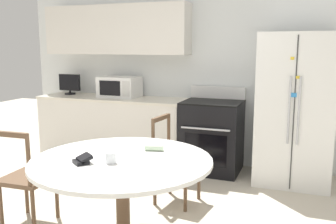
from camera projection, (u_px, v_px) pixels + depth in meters
back_wall at (175, 58)px, 5.20m from camera, size 5.20×0.44×2.60m
kitchen_counter at (114, 128)px, 5.38m from camera, size 2.17×0.64×0.90m
refrigerator at (295, 109)px, 4.38m from camera, size 0.85×0.76×1.77m
oven_range at (212, 136)px, 4.85m from camera, size 0.74×0.68×1.08m
microwave at (120, 87)px, 5.30m from camera, size 0.55×0.39×0.29m
countertop_tv at (70, 84)px, 5.60m from camera, size 0.34×0.16×0.30m
dining_table at (122, 173)px, 2.94m from camera, size 1.42×1.42×0.74m
dining_chair_left at (26, 179)px, 3.36m from camera, size 0.44×0.44×0.90m
dining_chair_far at (175, 161)px, 3.87m from camera, size 0.47×0.47×0.90m
candle_glass at (111, 158)px, 2.81m from camera, size 0.08×0.08×0.08m
folded_napkin at (154, 148)px, 3.14m from camera, size 0.17×0.09×0.05m
wallet at (83, 160)px, 2.80m from camera, size 0.17×0.17×0.07m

